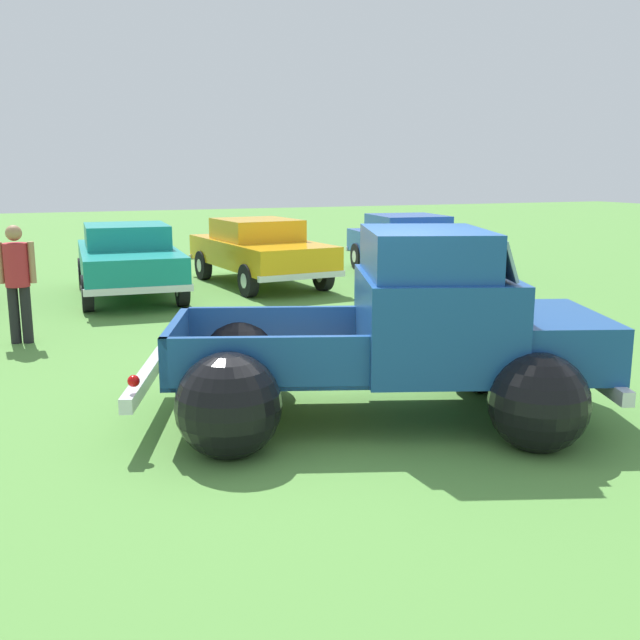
# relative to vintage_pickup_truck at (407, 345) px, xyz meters

# --- Properties ---
(ground_plane) EXTENTS (80.00, 80.00, 0.00)m
(ground_plane) POSITION_rel_vintage_pickup_truck_xyz_m (-0.37, 0.13, -0.76)
(ground_plane) COLOR #548C3D
(vintage_pickup_truck) EXTENTS (5.00, 3.86, 1.96)m
(vintage_pickup_truck) POSITION_rel_vintage_pickup_truck_xyz_m (0.00, 0.00, 0.00)
(vintage_pickup_truck) COLOR black
(vintage_pickup_truck) RESTS_ON ground
(show_car_1) EXTENTS (2.10, 4.32, 1.43)m
(show_car_1) POSITION_rel_vintage_pickup_truck_xyz_m (-1.58, 8.49, 0.02)
(show_car_1) COLOR black
(show_car_1) RESTS_ON ground
(show_car_2) EXTENTS (2.29, 4.39, 1.43)m
(show_car_2) POSITION_rel_vintage_pickup_truck_xyz_m (1.30, 9.00, 0.02)
(show_car_2) COLOR black
(show_car_2) RESTS_ON ground
(show_car_3) EXTENTS (2.38, 4.44, 1.43)m
(show_car_3) POSITION_rel_vintage_pickup_truck_xyz_m (5.07, 9.06, 0.03)
(show_car_3) COLOR black
(show_car_3) RESTS_ON ground
(spectator_0) EXTENTS (0.54, 0.41, 1.72)m
(spectator_0) POSITION_rel_vintage_pickup_truck_xyz_m (-3.62, 5.01, 0.23)
(spectator_0) COLOR black
(spectator_0) RESTS_ON ground
(lane_cone_0) EXTENTS (0.36, 0.36, 0.63)m
(lane_cone_0) POSITION_rel_vintage_pickup_truck_xyz_m (-1.74, 2.66, -0.45)
(lane_cone_0) COLOR black
(lane_cone_0) RESTS_ON ground
(lane_cone_1) EXTENTS (0.36, 0.36, 0.63)m
(lane_cone_1) POSITION_rel_vintage_pickup_truck_xyz_m (2.06, 2.71, -0.45)
(lane_cone_1) COLOR black
(lane_cone_1) RESTS_ON ground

